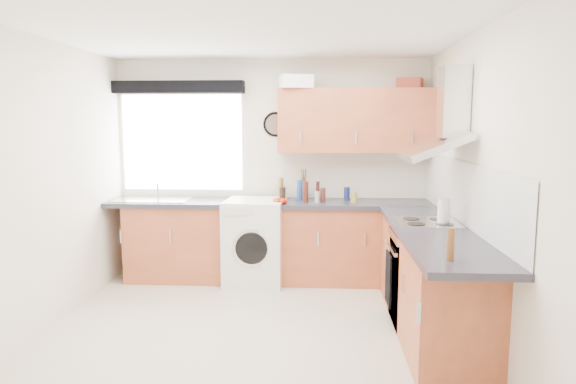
# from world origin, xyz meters

# --- Properties ---
(ground_plane) EXTENTS (3.60, 3.60, 0.00)m
(ground_plane) POSITION_xyz_m (0.00, 0.00, 0.00)
(ground_plane) COLOR beige
(ceiling) EXTENTS (3.60, 3.60, 0.02)m
(ceiling) POSITION_xyz_m (0.00, 0.00, 2.50)
(ceiling) COLOR white
(ceiling) RESTS_ON wall_back
(wall_back) EXTENTS (3.60, 0.02, 2.50)m
(wall_back) POSITION_xyz_m (0.00, 1.80, 1.25)
(wall_back) COLOR silver
(wall_back) RESTS_ON ground_plane
(wall_front) EXTENTS (3.60, 0.02, 2.50)m
(wall_front) POSITION_xyz_m (0.00, -1.80, 1.25)
(wall_front) COLOR silver
(wall_front) RESTS_ON ground_plane
(wall_left) EXTENTS (0.02, 3.60, 2.50)m
(wall_left) POSITION_xyz_m (-1.80, 0.00, 1.25)
(wall_left) COLOR silver
(wall_left) RESTS_ON ground_plane
(wall_right) EXTENTS (0.02, 3.60, 2.50)m
(wall_right) POSITION_xyz_m (1.80, 0.00, 1.25)
(wall_right) COLOR silver
(wall_right) RESTS_ON ground_plane
(window) EXTENTS (1.40, 0.02, 1.10)m
(window) POSITION_xyz_m (-1.05, 1.79, 1.55)
(window) COLOR silver
(window) RESTS_ON wall_back
(window_blind) EXTENTS (1.50, 0.18, 0.14)m
(window_blind) POSITION_xyz_m (-1.05, 1.70, 2.18)
(window_blind) COLOR black
(window_blind) RESTS_ON wall_back
(splashback) EXTENTS (0.01, 3.00, 0.54)m
(splashback) POSITION_xyz_m (1.79, 0.30, 1.18)
(splashback) COLOR white
(splashback) RESTS_ON wall_right
(base_cab_back) EXTENTS (3.00, 0.58, 0.86)m
(base_cab_back) POSITION_xyz_m (-0.10, 1.51, 0.43)
(base_cab_back) COLOR #9A482A
(base_cab_back) RESTS_ON ground_plane
(base_cab_corner) EXTENTS (0.60, 0.60, 0.86)m
(base_cab_corner) POSITION_xyz_m (1.50, 1.50, 0.43)
(base_cab_corner) COLOR #9A482A
(base_cab_corner) RESTS_ON ground_plane
(base_cab_right) EXTENTS (0.58, 2.10, 0.86)m
(base_cab_right) POSITION_xyz_m (1.51, 0.15, 0.43)
(base_cab_right) COLOR #9A482A
(base_cab_right) RESTS_ON ground_plane
(worktop_back) EXTENTS (3.60, 0.62, 0.05)m
(worktop_back) POSITION_xyz_m (0.00, 1.50, 0.89)
(worktop_back) COLOR #25242C
(worktop_back) RESTS_ON base_cab_back
(worktop_right) EXTENTS (0.62, 2.42, 0.05)m
(worktop_right) POSITION_xyz_m (1.50, 0.00, 0.89)
(worktop_right) COLOR #25242C
(worktop_right) RESTS_ON base_cab_right
(sink) EXTENTS (0.84, 0.46, 0.10)m
(sink) POSITION_xyz_m (-1.33, 1.50, 0.95)
(sink) COLOR silver
(sink) RESTS_ON worktop_back
(oven) EXTENTS (0.56, 0.58, 0.85)m
(oven) POSITION_xyz_m (1.50, 0.30, 0.42)
(oven) COLOR black
(oven) RESTS_ON ground_plane
(hob_plate) EXTENTS (0.52, 0.52, 0.01)m
(hob_plate) POSITION_xyz_m (1.50, 0.30, 0.92)
(hob_plate) COLOR silver
(hob_plate) RESTS_ON worktop_right
(extractor_hood) EXTENTS (0.52, 0.78, 0.66)m
(extractor_hood) POSITION_xyz_m (1.60, 0.30, 1.77)
(extractor_hood) COLOR silver
(extractor_hood) RESTS_ON wall_right
(upper_cabinets) EXTENTS (1.70, 0.35, 0.70)m
(upper_cabinets) POSITION_xyz_m (0.95, 1.62, 1.80)
(upper_cabinets) COLOR #9A482A
(upper_cabinets) RESTS_ON wall_back
(washing_machine) EXTENTS (0.67, 0.65, 0.93)m
(washing_machine) POSITION_xyz_m (-0.15, 1.40, 0.47)
(washing_machine) COLOR silver
(washing_machine) RESTS_ON ground_plane
(wall_clock) EXTENTS (0.29, 0.04, 0.29)m
(wall_clock) POSITION_xyz_m (0.05, 1.78, 1.76)
(wall_clock) COLOR black
(wall_clock) RESTS_ON wall_back
(casserole) EXTENTS (0.39, 0.32, 0.14)m
(casserole) POSITION_xyz_m (0.30, 1.52, 2.22)
(casserole) COLOR silver
(casserole) RESTS_ON upper_cabinets
(storage_box) EXTENTS (0.32, 0.29, 0.12)m
(storage_box) POSITION_xyz_m (1.55, 1.72, 2.21)
(storage_box) COLOR #A63E2C
(storage_box) RESTS_ON upper_cabinets
(utensil_pot) EXTENTS (0.12, 0.12, 0.14)m
(utensil_pot) POSITION_xyz_m (0.38, 1.70, 0.98)
(utensil_pot) COLOR gray
(utensil_pot) RESTS_ON worktop_back
(kitchen_roll) EXTENTS (0.13, 0.13, 0.23)m
(kitchen_roll) POSITION_xyz_m (1.62, 0.24, 1.02)
(kitchen_roll) COLOR silver
(kitchen_roll) RESTS_ON worktop_right
(tomato_cluster) EXTENTS (0.16, 0.16, 0.06)m
(tomato_cluster) POSITION_xyz_m (0.14, 1.30, 0.94)
(tomato_cluster) COLOR #B21901
(tomato_cluster) RESTS_ON worktop_back
(jar_0) EXTENTS (0.07, 0.07, 0.23)m
(jar_0) POSITION_xyz_m (0.34, 1.56, 1.03)
(jar_0) COLOR navy
(jar_0) RESTS_ON worktop_back
(jar_1) EXTENTS (0.06, 0.06, 0.23)m
(jar_1) POSITION_xyz_m (0.41, 1.43, 1.02)
(jar_1) COLOR #4E1A10
(jar_1) RESTS_ON worktop_back
(jar_2) EXTENTS (0.05, 0.05, 0.11)m
(jar_2) POSITION_xyz_m (0.95, 1.51, 0.96)
(jar_2) COLOR #15194A
(jar_2) RESTS_ON worktop_back
(jar_3) EXTENTS (0.07, 0.07, 0.17)m
(jar_3) POSITION_xyz_m (0.16, 1.37, 1.00)
(jar_3) COLOR black
(jar_3) RESTS_ON worktop_back
(jar_4) EXTENTS (0.06, 0.06, 0.24)m
(jar_4) POSITION_xyz_m (0.12, 1.69, 1.03)
(jar_4) COLOR brown
(jar_4) RESTS_ON worktop_back
(jar_5) EXTENTS (0.06, 0.06, 0.12)m
(jar_5) POSITION_xyz_m (0.94, 1.42, 0.97)
(jar_5) COLOR olive
(jar_5) RESTS_ON worktop_back
(jar_6) EXTENTS (0.05, 0.05, 0.12)m
(jar_6) POSITION_xyz_m (0.53, 1.40, 0.97)
(jar_6) COLOR #AAA491
(jar_6) RESTS_ON worktop_back
(jar_7) EXTENTS (0.04, 0.04, 0.20)m
(jar_7) POSITION_xyz_m (0.54, 1.66, 1.01)
(jar_7) COLOR #401A17
(jar_7) RESTS_ON worktop_back
(jar_8) EXTENTS (0.07, 0.07, 0.15)m
(jar_8) POSITION_xyz_m (0.87, 1.63, 0.98)
(jar_8) COLOR navy
(jar_8) RESTS_ON worktop_back
(jar_9) EXTENTS (0.06, 0.06, 0.15)m
(jar_9) POSITION_xyz_m (0.60, 1.46, 0.99)
(jar_9) COLOR #4B1F1A
(jar_9) RESTS_ON worktop_back
(jar_10) EXTENTS (0.06, 0.06, 0.15)m
(jar_10) POSITION_xyz_m (0.15, 1.59, 0.98)
(jar_10) COLOR #362D1E
(jar_10) RESTS_ON worktop_back
(bottle_0) EXTENTS (0.05, 0.05, 0.21)m
(bottle_0) POSITION_xyz_m (1.39, -0.92, 1.01)
(bottle_0) COLOR brown
(bottle_0) RESTS_ON worktop_right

